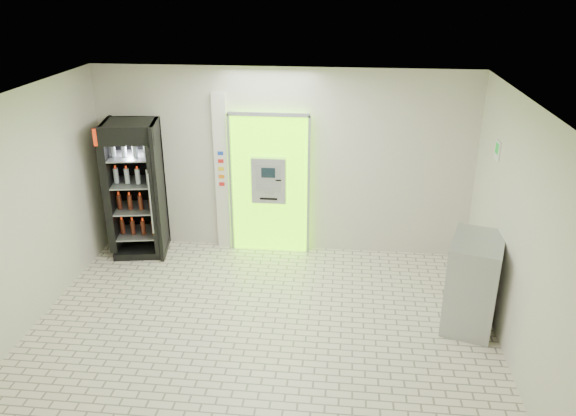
# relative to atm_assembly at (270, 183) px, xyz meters

# --- Properties ---
(ground) EXTENTS (6.00, 6.00, 0.00)m
(ground) POSITION_rel_atm_assembly_xyz_m (0.20, -2.41, -1.17)
(ground) COLOR beige
(ground) RESTS_ON ground
(room_shell) EXTENTS (6.00, 6.00, 6.00)m
(room_shell) POSITION_rel_atm_assembly_xyz_m (0.20, -2.41, 0.67)
(room_shell) COLOR beige
(room_shell) RESTS_ON ground
(atm_assembly) EXTENTS (1.30, 0.24, 2.33)m
(atm_assembly) POSITION_rel_atm_assembly_xyz_m (0.00, 0.00, 0.00)
(atm_assembly) COLOR #6EF500
(atm_assembly) RESTS_ON ground
(pillar) EXTENTS (0.22, 0.11, 2.60)m
(pillar) POSITION_rel_atm_assembly_xyz_m (-0.78, 0.04, 0.13)
(pillar) COLOR silver
(pillar) RESTS_ON ground
(beverage_cooler) EXTENTS (0.94, 0.89, 2.20)m
(beverage_cooler) POSITION_rel_atm_assembly_xyz_m (-2.11, -0.28, -0.12)
(beverage_cooler) COLOR black
(beverage_cooler) RESTS_ON ground
(steel_cabinet) EXTENTS (0.86, 1.05, 1.22)m
(steel_cabinet) POSITION_rel_atm_assembly_xyz_m (2.89, -1.90, -0.56)
(steel_cabinet) COLOR #A0A2A7
(steel_cabinet) RESTS_ON ground
(exit_sign) EXTENTS (0.02, 0.22, 0.26)m
(exit_sign) POSITION_rel_atm_assembly_xyz_m (3.19, -1.01, 0.95)
(exit_sign) COLOR white
(exit_sign) RESTS_ON room_shell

